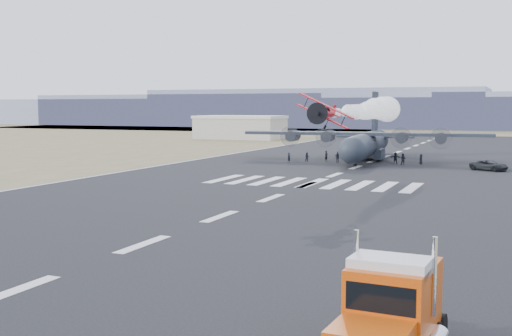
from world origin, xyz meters
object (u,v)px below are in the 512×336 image
Objects in this scene: hangar_left at (240,127)px; semi_truck at (390,312)px; crew_b at (307,157)px; crew_d at (338,157)px; crew_a at (326,156)px; crew_e at (421,159)px; transport_aircraft at (366,142)px; crew_h at (403,159)px; crew_c at (365,157)px; crew_f at (395,158)px; crew_g at (289,158)px; aerobatic_biplane at (324,113)px; support_vehicle at (489,165)px.

semi_truck is at bearing -64.09° from hangar_left.
crew_d reaches higher than crew_b.
crew_e is (15.72, 0.88, -0.08)m from crew_a.
crew_e reaches higher than crew_b.
crew_h is at bearing -46.82° from transport_aircraft.
crew_h is (-13.39, 81.01, -1.04)m from semi_truck.
semi_truck is 4.85× the size of crew_h.
crew_f is (5.32, -0.74, 0.10)m from crew_c.
transport_aircraft is 11.13m from crew_e.
crew_f is at bearing -45.57° from crew_g.
crew_c is 0.94× the size of crew_d.
crew_b is at bearing -1.27° from crew_d.
crew_h is (-2.45, -2.43, 0.08)m from crew_e.
crew_g is (-16.76, -5.26, -0.10)m from crew_f.
aerobatic_biplane is at bearing 113.52° from semi_truck.
crew_a is at bearing 17.04° from crew_b.
crew_b is 0.92× the size of crew_d.
crew_d reaches higher than crew_c.
crew_f is (-15.06, 83.35, -1.03)m from semi_truck.
crew_a is at bearing 0.17° from crew_f.
crew_d is at bearing 109.93° from semi_truck.
transport_aircraft is at bearing 16.85° from crew_b.
crew_a is 15.74m from crew_e.
hangar_left reaches higher than semi_truck.
crew_h is at bearing 165.08° from crew_d.
crew_c is 12.91m from crew_g.
crew_g is at bearing -60.11° from hangar_left.
hangar_left is 81.07m from crew_c.
crew_f is at bearing -41.81° from transport_aircraft.
hangar_left is 13.10× the size of crew_f.
crew_g is (-31.82, 78.09, -1.12)m from semi_truck.
transport_aircraft is at bearing -21.40° from crew_g.
semi_truck reaches higher than crew_e.
transport_aircraft reaches higher than support_vehicle.
crew_g is (-7.52, -3.15, -0.06)m from crew_d.
crew_b is (-8.35, -7.60, -2.31)m from transport_aircraft.
crew_a reaches higher than crew_c.
crew_h is (13.27, -1.54, -0.00)m from crew_a.
transport_aircraft is 8.02m from crew_a.
crew_e is (-10.94, 83.44, -1.12)m from semi_truck.
support_vehicle is 2.94× the size of crew_h.
crew_a is 1.10× the size of crew_e.
hangar_left is 163.46m from semi_truck.
crew_e is (60.49, -63.58, -2.56)m from hangar_left.
crew_c and crew_g have the same top height.
semi_truck is 38.59m from aerobatic_biplane.
crew_b is 0.97× the size of crew_e.
hangar_left is 78.52m from crew_a.
support_vehicle is 3.25× the size of crew_c.
hangar_left is at bearing 96.76° from crew_b.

